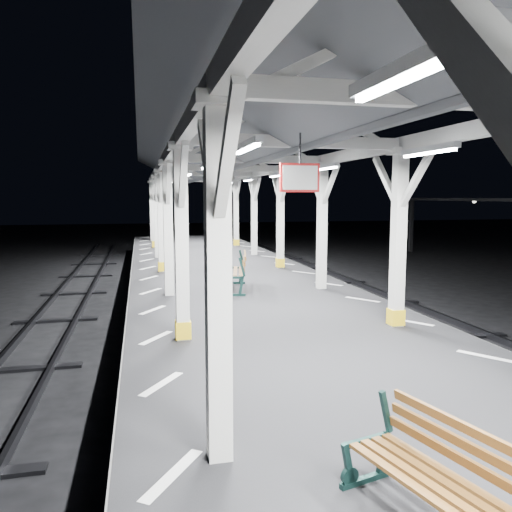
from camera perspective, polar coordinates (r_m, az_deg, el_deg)
name	(u,v)px	position (r m, az deg, el deg)	size (l,w,h in m)	color
ground	(336,437)	(7.73, 9.12, -19.70)	(120.00, 120.00, 0.00)	black
platform	(337,403)	(7.52, 9.19, -16.29)	(6.00, 50.00, 1.00)	black
hazard_stripes_left	(162,384)	(6.84, -10.73, -14.17)	(1.00, 48.00, 0.01)	silver
hazard_stripes_right	(487,357)	(8.54, 24.92, -10.40)	(1.00, 48.00, 0.01)	silver
canopy	(343,112)	(7.00, 9.90, 15.92)	(5.40, 49.00, 4.65)	silver
bench_near	(441,474)	(4.19, 20.34, -22.30)	(0.89, 1.56, 0.80)	black
bench_mid	(237,270)	(13.10, -2.21, -1.63)	(1.01, 1.90, 0.98)	black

